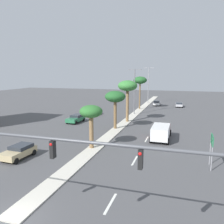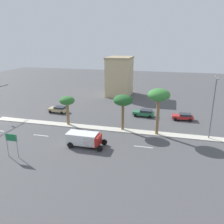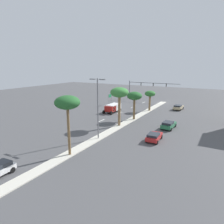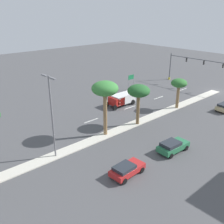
{
  "view_description": "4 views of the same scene",
  "coord_description": "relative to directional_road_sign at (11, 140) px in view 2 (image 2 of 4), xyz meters",
  "views": [
    {
      "loc": [
        10.16,
        -10.54,
        9.34
      ],
      "look_at": [
        -1.5,
        27.11,
        2.52
      ],
      "focal_mm": 36.99,
      "sensor_mm": 36.0,
      "label": 1
    },
    {
      "loc": [
        37.14,
        33.06,
        15.41
      ],
      "look_at": [
        -1.39,
        23.09,
        2.83
      ],
      "focal_mm": 37.11,
      "sensor_mm": 36.0,
      "label": 2
    },
    {
      "loc": [
        -18.24,
        66.7,
        12.13
      ],
      "look_at": [
        1.3,
        32.38,
        3.0
      ],
      "focal_mm": 32.81,
      "sensor_mm": 36.0,
      "label": 3
    },
    {
      "loc": [
        -24.96,
        52.69,
        16.76
      ],
      "look_at": [
        2.7,
        27.82,
        1.82
      ],
      "focal_mm": 41.52,
      "sensor_mm": 36.0,
      "label": 4
    }
  ],
  "objects": [
    {
      "name": "ground_plane",
      "position": [
        -13.06,
        17.91,
        -2.48
      ],
      "size": [
        160.0,
        160.0,
        0.0
      ],
      "primitive_type": "plane",
      "color": "#4C4C4F"
    },
    {
      "name": "median_curb",
      "position": [
        -13.06,
        26.72,
        -2.42
      ],
      "size": [
        1.8,
        79.28,
        0.12
      ],
      "primitive_type": "cube",
      "color": "beige",
      "rests_on": "ground"
    },
    {
      "name": "lane_stripe_trailing",
      "position": [
        -7.52,
        -0.34,
        -2.48
      ],
      "size": [
        0.2,
        2.8,
        0.01
      ],
      "primitive_type": "cube",
      "color": "silver",
      "rests_on": "ground"
    },
    {
      "name": "lane_stripe_near",
      "position": [
        -7.52,
        7.99,
        -2.48
      ],
      "size": [
        0.2,
        2.8,
        0.01
      ],
      "primitive_type": "cube",
      "color": "silver",
      "rests_on": "ground"
    },
    {
      "name": "lane_stripe_inboard",
      "position": [
        -7.52,
        16.84,
        -2.48
      ],
      "size": [
        0.2,
        2.8,
        0.01
      ],
      "primitive_type": "cube",
      "color": "silver",
      "rests_on": "ground"
    },
    {
      "name": "directional_road_sign",
      "position": [
        0.0,
        0.0,
        0.0
      ],
      "size": [
        0.1,
        1.73,
        3.37
      ],
      "color": "gray",
      "rests_on": "ground"
    },
    {
      "name": "commercial_building",
      "position": [
        -39.67,
        5.87,
        2.91
      ],
      "size": [
        8.88,
        6.67,
        10.75
      ],
      "color": "#C6B284",
      "rests_on": "ground"
    },
    {
      "name": "palm_tree_far",
      "position": [
        -13.42,
        1.95,
        1.98
      ],
      "size": [
        2.8,
        2.8,
        5.33
      ],
      "color": "olive",
      "rests_on": "median_curb"
    },
    {
      "name": "palm_tree_leading",
      "position": [
        -13.45,
        12.37,
        2.8
      ],
      "size": [
        3.36,
        3.36,
        6.24
      ],
      "color": "brown",
      "rests_on": "median_curb"
    },
    {
      "name": "palm_tree_mid",
      "position": [
        -12.83,
        18.37,
        4.15
      ],
      "size": [
        3.61,
        3.61,
        7.74
      ],
      "color": "olive",
      "rests_on": "median_curb"
    },
    {
      "name": "street_lamp_inboard",
      "position": [
        -13.22,
        26.67,
        3.45
      ],
      "size": [
        2.9,
        0.24,
        9.94
      ],
      "color": "slate",
      "rests_on": "median_curb"
    },
    {
      "name": "sedan_tan_inboard",
      "position": [
        -19.87,
        -3.35,
        -1.73
      ],
      "size": [
        2.23,
        4.11,
        1.38
      ],
      "color": "tan",
      "rests_on": "ground"
    },
    {
      "name": "sedan_red_right",
      "position": [
        -21.65,
        22.92,
        -1.76
      ],
      "size": [
        2.13,
        4.11,
        1.32
      ],
      "color": "red",
      "rests_on": "ground"
    },
    {
      "name": "sedan_green_rear",
      "position": [
        -21.98,
        15.15,
        -1.71
      ],
      "size": [
        2.23,
        4.41,
        1.44
      ],
      "color": "#287047",
      "rests_on": "ground"
    },
    {
      "name": "box_truck",
      "position": [
        -5.61,
        8.38,
        -1.27
      ],
      "size": [
        2.53,
        5.8,
        2.07
      ],
      "color": "#B21E19",
      "rests_on": "ground"
    }
  ]
}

